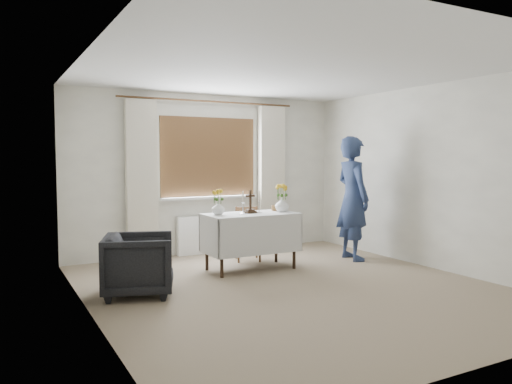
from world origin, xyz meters
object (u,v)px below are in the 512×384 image
wooden_cross (250,202)px  armchair (139,264)px  wooden_chair (248,234)px  flower_vase_left (218,208)px  flower_vase_right (282,205)px  altar_table (251,241)px  person (353,198)px

wooden_cross → armchair: bearing=-167.8°
wooden_cross → wooden_chair: bearing=59.5°
wooden_chair → flower_vase_left: (-0.69, -0.49, 0.46)m
flower_vase_left → flower_vase_right: 0.93m
armchair → flower_vase_left: size_ratio=4.21×
wooden_chair → flower_vase_left: 0.96m
wooden_chair → flower_vase_right: size_ratio=3.93×
wooden_chair → armchair: 2.19m
altar_table → flower_vase_left: bearing=171.6°
armchair → wooden_cross: bearing=-52.6°
altar_table → flower_vase_left: (-0.45, 0.07, 0.47)m
altar_table → wooden_chair: 0.60m
wooden_cross → flower_vase_left: (-0.46, 0.03, -0.07)m
armchair → flower_vase_right: bearing=-57.9°
armchair → person: person is taller
wooden_chair → armchair: bearing=-130.6°
altar_table → flower_vase_right: 0.68m
altar_table → flower_vase_left: flower_vase_left is taller
flower_vase_right → flower_vase_left: bearing=174.4°
wooden_chair → person: size_ratio=0.43×
wooden_chair → wooden_cross: (-0.23, -0.52, 0.53)m
altar_table → wooden_cross: wooden_cross is taller
flower_vase_right → person: bearing=-4.6°
wooden_chair → person: bearing=-5.6°
altar_table → armchair: bearing=-162.5°
altar_table → wooden_cross: 0.54m
person → wooden_cross: bearing=91.4°
wooden_cross → person: bearing=-11.7°
armchair → flower_vase_left: 1.45m
wooden_cross → flower_vase_left: 0.47m
person → flower_vase_left: bearing=91.8°
flower_vase_left → flower_vase_right: flower_vase_right is taller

